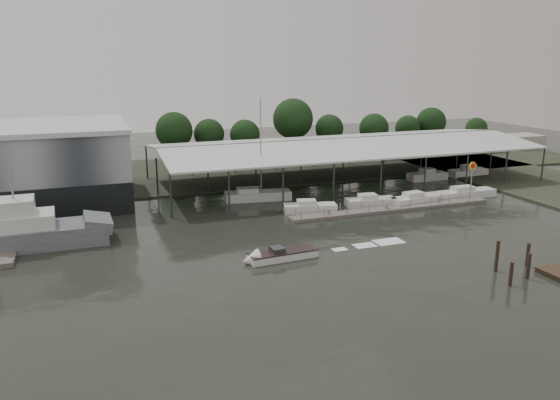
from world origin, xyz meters
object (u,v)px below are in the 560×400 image
object	(u,v)px
shell_fuel_sign	(472,174)
speedboat_underway	(276,256)
grey_trawler	(29,232)
white_sailboat	(257,195)

from	to	relation	value
shell_fuel_sign	speedboat_underway	bearing A→B (deg)	-160.29
shell_fuel_sign	grey_trawler	bearing A→B (deg)	179.05
shell_fuel_sign	speedboat_underway	xyz separation A→B (m)	(-31.97, -11.45, -3.53)
grey_trawler	speedboat_underway	size ratio (longest dim) A/B	0.87
grey_trawler	white_sailboat	xyz separation A→B (m)	(27.86, 10.28, -0.92)
shell_fuel_sign	grey_trawler	world-z (taller)	grey_trawler
white_sailboat	grey_trawler	bearing A→B (deg)	-151.46
grey_trawler	speedboat_underway	world-z (taller)	grey_trawler
grey_trawler	shell_fuel_sign	bearing A→B (deg)	-2.25
white_sailboat	speedboat_underway	bearing A→B (deg)	-95.10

